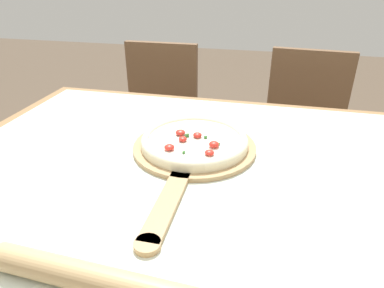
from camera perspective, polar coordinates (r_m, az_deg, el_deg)
dining_table at (r=0.93m, az=-2.12°, el=-9.37°), size 1.27×1.00×0.78m
towel_cloth at (r=0.87m, az=-2.24°, el=-3.43°), size 1.19×0.92×0.00m
pizza_peel at (r=0.90m, az=0.00°, el=-1.35°), size 0.33×0.57×0.01m
pizza at (r=0.92m, az=0.42°, el=0.55°), size 0.29×0.29×0.03m
rolling_pin at (r=0.56m, az=-13.45°, el=-21.58°), size 0.48×0.06×0.05m
chair_left at (r=1.84m, az=-5.63°, el=4.46°), size 0.40×0.40×0.88m
chair_right at (r=1.76m, az=17.90°, el=2.12°), size 0.43×0.43×0.88m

